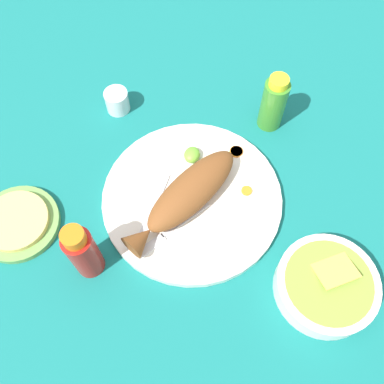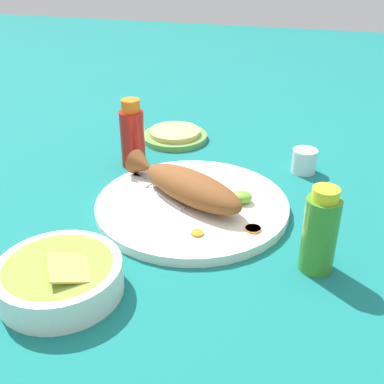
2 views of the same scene
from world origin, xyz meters
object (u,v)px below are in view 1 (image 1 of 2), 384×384
hot_sauce_bottle_red (83,252)px  tortilla_plate (18,223)px  fried_fish (186,195)px  fork_near (168,234)px  hot_sauce_bottle_green (273,103)px  fork_far (150,218)px  main_plate (192,199)px  guacamole_bowl (326,285)px  salt_cup (117,102)px

hot_sauce_bottle_red → tortilla_plate: (0.04, 0.17, -0.07)m
hot_sauce_bottle_red → tortilla_plate: bearing=75.8°
tortilla_plate → fried_fish: bearing=-68.6°
hot_sauce_bottle_red → fork_near: bearing=-55.0°
hot_sauce_bottle_green → tortilla_plate: bearing=130.2°
fork_near → tortilla_plate: (-0.05, 0.30, -0.01)m
fork_near → fork_far: bearing=-81.2°
hot_sauce_bottle_green → fork_far: bearing=148.1°
fried_fish → tortilla_plate: (-0.12, 0.32, -0.04)m
main_plate → hot_sauce_bottle_green: 0.27m
fried_fish → hot_sauce_bottle_green: size_ratio=1.96×
main_plate → guacamole_bowl: (-0.12, -0.28, 0.02)m
tortilla_plate → fork_near: bearing=-81.0°
fork_far → guacamole_bowl: bearing=85.4°
hot_sauce_bottle_red → guacamole_bowl: 0.44m
hot_sauce_bottle_red → guacamole_bowl: hot_sauce_bottle_red is taller
hot_sauce_bottle_red → salt_cup: bearing=10.7°
main_plate → hot_sauce_bottle_red: 0.25m
salt_cup → main_plate: bearing=-130.5°
main_plate → tortilla_plate: main_plate is taller
fried_fish → hot_sauce_bottle_red: 0.22m
main_plate → salt_cup: salt_cup is taller
fork_far → salt_cup: bearing=-145.0°
main_plate → fork_near: fork_near is taller
fried_fish → fork_near: bearing=-164.4°
fork_near → salt_cup: (0.28, 0.20, 0.00)m
fork_near → main_plate: bearing=-158.0°
fried_fish → hot_sauce_bottle_green: bearing=1.5°
fork_near → guacamole_bowl: bearing=122.3°
fork_near → hot_sauce_bottle_green: size_ratio=1.08×
fried_fish → hot_sauce_bottle_red: (-0.17, 0.15, 0.02)m
fork_far → hot_sauce_bottle_green: (0.31, -0.19, 0.05)m
fork_far → hot_sauce_bottle_green: bearing=152.1°
fried_fish → fork_near: 0.08m
salt_cup → guacamole_bowl: (-0.31, -0.51, 0.00)m
fork_far → salt_cup: (0.26, 0.16, 0.00)m
guacamole_bowl → main_plate: bearing=66.9°
hot_sauce_bottle_red → fried_fish: bearing=-41.3°
main_plate → salt_cup: 0.30m
fork_far → salt_cup: 0.30m
main_plate → guacamole_bowl: 0.31m
salt_cup → tortilla_plate: 0.35m
guacamole_bowl → fork_near: bearing=84.6°
guacamole_bowl → hot_sauce_bottle_green: bearing=24.2°
fork_near → fork_far: same height
fork_far → main_plate: bearing=138.5°
fried_fish → fork_near: fried_fish is taller
hot_sauce_bottle_red → guacamole_bowl: size_ratio=0.84×
guacamole_bowl → fried_fish: bearing=69.9°
fork_far → salt_cup: size_ratio=3.43×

